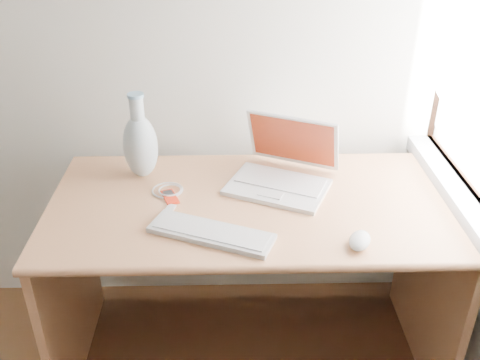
{
  "coord_description": "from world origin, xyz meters",
  "views": [
    {
      "loc": [
        0.87,
        -0.33,
        1.8
      ],
      "look_at": [
        0.9,
        1.35,
        0.84
      ],
      "focal_mm": 40.0,
      "sensor_mm": 36.0,
      "label": 1
    }
  ],
  "objects_px": {
    "desk": "(251,237)",
    "external_keyboard": "(211,233)",
    "laptop": "(277,170)",
    "vase": "(140,144)"
  },
  "relations": [
    {
      "from": "desk",
      "to": "external_keyboard",
      "type": "xyz_separation_m",
      "value": [
        -0.14,
        -0.3,
        0.23
      ]
    },
    {
      "from": "laptop",
      "to": "external_keyboard",
      "type": "distance_m",
      "value": 0.42
    },
    {
      "from": "desk",
      "to": "vase",
      "type": "height_order",
      "value": "vase"
    },
    {
      "from": "desk",
      "to": "vase",
      "type": "relative_size",
      "value": 4.34
    },
    {
      "from": "laptop",
      "to": "vase",
      "type": "height_order",
      "value": "vase"
    },
    {
      "from": "desk",
      "to": "laptop",
      "type": "xyz_separation_m",
      "value": [
        0.1,
        0.04,
        0.28
      ]
    },
    {
      "from": "laptop",
      "to": "external_keyboard",
      "type": "relative_size",
      "value": 1.0
    },
    {
      "from": "desk",
      "to": "vase",
      "type": "distance_m",
      "value": 0.56
    },
    {
      "from": "vase",
      "to": "external_keyboard",
      "type": "bearing_deg",
      "value": -55.97
    },
    {
      "from": "desk",
      "to": "external_keyboard",
      "type": "relative_size",
      "value": 3.41
    }
  ]
}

